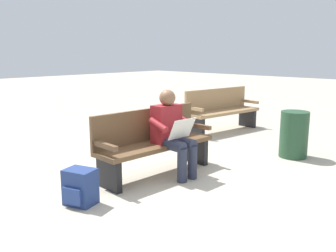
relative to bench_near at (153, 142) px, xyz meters
name	(u,v)px	position (x,y,z in m)	size (l,w,h in m)	color
ground_plane	(157,174)	(0.00, 0.07, -0.46)	(40.00, 40.00, 0.00)	#B7AD99
bench_near	(153,142)	(0.00, 0.00, 0.00)	(1.82, 0.56, 0.90)	brown
person_seated	(172,131)	(-0.12, 0.24, 0.17)	(0.58, 0.59, 1.18)	maroon
backpack	(80,187)	(1.30, 0.17, -0.26)	(0.36, 0.39, 0.40)	navy
bench_far	(221,110)	(-2.97, -0.97, 0.00)	(1.85, 0.71, 0.90)	#9E7A51
trash_bin	(294,134)	(-2.13, 1.05, -0.09)	(0.44, 0.44, 0.75)	#23472D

